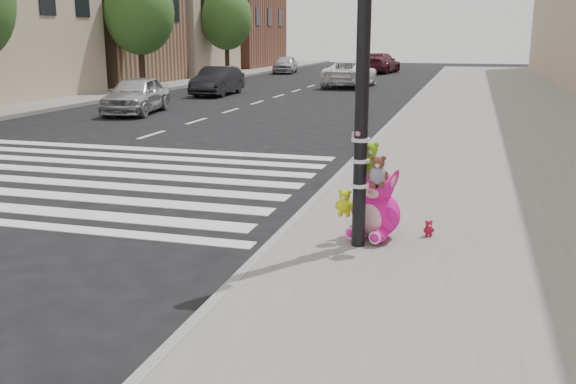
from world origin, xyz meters
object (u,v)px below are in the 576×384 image
at_px(signal_pole, 364,107).
at_px(red_teddy, 429,228).
at_px(pink_bunny, 376,208).
at_px(car_dark_far, 218,81).
at_px(car_white_near, 350,74).
at_px(car_silver_far, 136,95).

height_order(signal_pole, red_teddy, signal_pole).
relative_size(signal_pole, pink_bunny, 4.32).
xyz_separation_m(signal_pole, pink_bunny, (0.13, 0.36, -1.30)).
xyz_separation_m(car_dark_far, car_white_near, (4.89, 6.31, 0.05)).
bearing_deg(signal_pole, car_dark_far, 116.49).
xyz_separation_m(car_silver_far, car_white_near, (4.93, 13.65, 0.04)).
bearing_deg(car_white_near, signal_pole, 101.30).
height_order(red_teddy, car_silver_far, car_silver_far).
height_order(signal_pole, car_dark_far, signal_pole).
relative_size(red_teddy, car_dark_far, 0.05).
bearing_deg(pink_bunny, signal_pole, -91.84).
relative_size(car_silver_far, car_white_near, 0.77).
distance_m(red_teddy, car_dark_far, 22.09).
height_order(pink_bunny, car_white_near, car_white_near).
bearing_deg(pink_bunny, car_dark_far, 136.09).
relative_size(signal_pole, car_silver_far, 1.06).
bearing_deg(red_teddy, pink_bunny, 179.02).
relative_size(pink_bunny, car_white_near, 0.19).
distance_m(pink_bunny, car_white_near, 26.36).
height_order(pink_bunny, car_dark_far, car_dark_far).
height_order(pink_bunny, red_teddy, pink_bunny).
distance_m(car_silver_far, car_white_near, 14.51).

